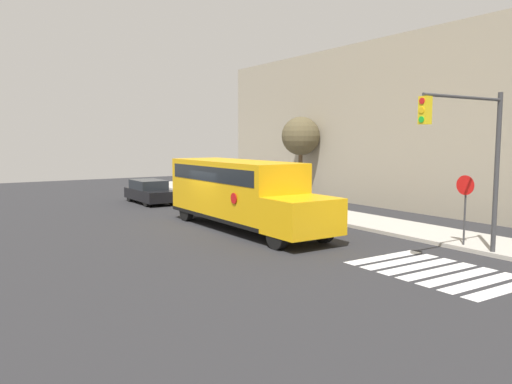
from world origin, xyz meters
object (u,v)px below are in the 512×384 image
Objects in this scene: school_bus at (240,190)px; traffic_light at (474,148)px; stop_sign at (465,200)px; tree_near_sidewalk at (301,137)px; parked_car at (150,192)px.

traffic_light reaches higher than school_bus.
tree_near_sidewalk is at bearing 163.10° from stop_sign.
traffic_light reaches higher than tree_near_sidewalk.
traffic_light is at bearing -49.84° from stop_sign.
traffic_light reaches higher than stop_sign.
stop_sign is 0.49× the size of tree_near_sidewalk.
school_bus is 12.12m from tree_near_sidewalk.
stop_sign is 2.67m from traffic_light.
traffic_light is (19.68, 3.21, 2.94)m from parked_car.
parked_car is 1.68× the size of stop_sign.
traffic_light reaches higher than parked_car.
stop_sign is (7.90, 4.56, 0.06)m from school_bus.
parked_car is at bearing -108.35° from tree_near_sidewalk.
stop_sign is at bearing -16.90° from tree_near_sidewalk.
stop_sign is 0.49× the size of traffic_light.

